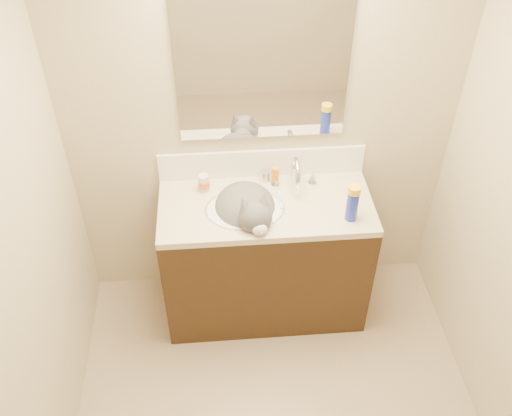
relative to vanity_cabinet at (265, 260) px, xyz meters
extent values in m
cube|color=#BCAB8B|center=(0.00, 0.28, 0.84)|extent=(2.20, 0.04, 2.50)
cube|color=black|center=(0.00, 0.00, 0.00)|extent=(1.20, 0.55, 0.82)
cube|color=beige|center=(0.00, 0.00, 0.43)|extent=(1.20, 0.55, 0.04)
ellipsoid|color=white|center=(-0.12, -0.03, 0.38)|extent=(0.45, 0.36, 0.14)
cylinder|color=silver|center=(0.18, 0.18, 0.51)|extent=(0.04, 0.04, 0.11)
torus|color=silver|center=(0.18, 0.12, 0.56)|extent=(0.03, 0.20, 0.20)
cylinder|color=silver|center=(0.18, 0.04, 0.53)|extent=(0.03, 0.03, 0.06)
cone|color=silver|center=(0.07, 0.18, 0.48)|extent=(0.06, 0.06, 0.06)
cone|color=silver|center=(0.29, 0.18, 0.48)|extent=(0.06, 0.06, 0.06)
ellipsoid|color=#4F4C4F|center=(-0.12, 0.00, 0.42)|extent=(0.43, 0.46, 0.26)
ellipsoid|color=#4F4C4F|center=(-0.07, -0.17, 0.51)|extent=(0.22, 0.20, 0.17)
ellipsoid|color=#4F4C4F|center=(-0.09, -0.09, 0.48)|extent=(0.16, 0.16, 0.16)
cone|color=#4F4C4F|center=(-0.13, -0.16, 0.59)|extent=(0.10, 0.10, 0.11)
cone|color=#4F4C4F|center=(-0.03, -0.14, 0.59)|extent=(0.10, 0.11, 0.11)
ellipsoid|color=silver|center=(-0.06, -0.24, 0.49)|extent=(0.09, 0.08, 0.07)
ellipsoid|color=silver|center=(-0.08, -0.13, 0.43)|extent=(0.15, 0.11, 0.15)
sphere|color=pink|center=(-0.05, -0.27, 0.49)|extent=(0.02, 0.02, 0.02)
cylinder|color=#4F4C4F|center=(0.04, 0.03, 0.34)|extent=(0.17, 0.26, 0.05)
cube|color=white|center=(0.00, 0.26, 0.54)|extent=(1.20, 0.02, 0.18)
cube|color=white|center=(0.00, 0.26, 1.13)|extent=(0.90, 0.02, 0.80)
cylinder|color=silver|center=(-0.34, 0.15, 0.50)|extent=(0.07, 0.07, 0.10)
cylinder|color=orange|center=(-0.34, 0.15, 0.50)|extent=(0.09, 0.09, 0.04)
cylinder|color=#B7B7BC|center=(0.02, 0.22, 0.48)|extent=(0.06, 0.06, 0.06)
cylinder|color=orange|center=(0.07, 0.19, 0.51)|extent=(0.06, 0.06, 0.11)
cube|color=silver|center=(0.08, 0.03, 0.46)|extent=(0.02, 0.15, 0.01)
cube|color=#6EC0EA|center=(0.08, 0.03, 0.46)|extent=(0.01, 0.03, 0.01)
cylinder|color=#1C2CC4|center=(0.44, -0.16, 0.54)|extent=(0.06, 0.06, 0.17)
cylinder|color=yellow|center=(0.44, -0.16, 0.65)|extent=(0.07, 0.07, 0.04)
camera|label=1|loc=(-0.25, -2.39, 2.53)|focal=40.00mm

